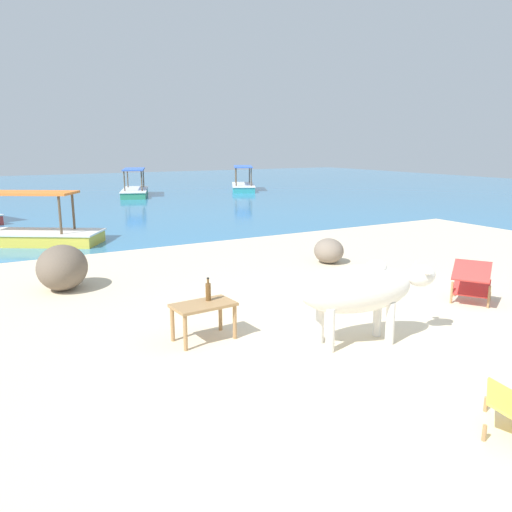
{
  "coord_description": "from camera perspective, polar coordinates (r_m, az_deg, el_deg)",
  "views": [
    {
      "loc": [
        -4.34,
        -4.38,
        2.43
      ],
      "look_at": [
        -0.12,
        3.0,
        0.55
      ],
      "focal_mm": 35.55,
      "sensor_mm": 36.0,
      "label": 1
    }
  ],
  "objects": [
    {
      "name": "boat_yellow",
      "position": [
        13.76,
        -24.48,
        2.39
      ],
      "size": [
        3.71,
        2.96,
        1.29
      ],
      "rotation": [
        0.0,
        0.0,
        2.57
      ],
      "color": "gold",
      "rests_on": "water_surface"
    },
    {
      "name": "deck_chair_near",
      "position": [
        8.3,
        23.09,
        -2.53
      ],
      "size": [
        0.93,
        0.86,
        0.68
      ],
      "rotation": [
        0.0,
        0.0,
        0.58
      ],
      "color": "#A37A4C",
      "rests_on": "sand_beach"
    },
    {
      "name": "boat_green",
      "position": [
        25.14,
        -13.47,
        7.23
      ],
      "size": [
        2.32,
        3.85,
        1.29
      ],
      "rotation": [
        0.0,
        0.0,
        1.23
      ],
      "color": "#338E66",
      "rests_on": "water_surface"
    },
    {
      "name": "shore_rock_medium",
      "position": [
        9.05,
        -20.96,
        -1.22
      ],
      "size": [
        1.1,
        1.22,
        0.76
      ],
      "primitive_type": "ellipsoid",
      "rotation": [
        0.0,
        0.0,
        1.23
      ],
      "color": "#6B5B4C",
      "rests_on": "sand_beach"
    },
    {
      "name": "cow",
      "position": [
        6.22,
        11.63,
        -3.73
      ],
      "size": [
        1.85,
        0.84,
        1.03
      ],
      "rotation": [
        0.0,
        0.0,
        6.06
      ],
      "color": "silver",
      "rests_on": "sand_beach"
    },
    {
      "name": "shore_rock_large",
      "position": [
        10.48,
        8.19,
        0.59
      ],
      "size": [
        0.7,
        0.74,
        0.51
      ],
      "primitive_type": "ellipsoid",
      "rotation": [
        0.0,
        0.0,
        1.4
      ],
      "color": "gray",
      "rests_on": "sand_beach"
    },
    {
      "name": "boat_teal",
      "position": [
        27.4,
        -1.46,
        7.97
      ],
      "size": [
        2.68,
        3.8,
        1.29
      ],
      "rotation": [
        0.0,
        0.0,
        1.11
      ],
      "color": "teal",
      "rests_on": "water_surface"
    },
    {
      "name": "bottle",
      "position": [
        6.37,
        -5.4,
        -3.98
      ],
      "size": [
        0.07,
        0.07,
        0.3
      ],
      "color": "brown",
      "rests_on": "low_bench_table"
    },
    {
      "name": "sand_beach",
      "position": [
        6.62,
        14.11,
        -9.27
      ],
      "size": [
        18.0,
        14.0,
        0.04
      ],
      "primitive_type": "cube",
      "color": "beige",
      "rests_on": "ground"
    },
    {
      "name": "low_bench_table",
      "position": [
        6.31,
        -5.93,
        -6.04
      ],
      "size": [
        0.79,
        0.49,
        0.47
      ],
      "rotation": [
        0.0,
        0.0,
        0.07
      ],
      "color": "#A37A4C",
      "rests_on": "sand_beach"
    },
    {
      "name": "water_surface",
      "position": [
        26.85,
        -20.47,
        6.48
      ],
      "size": [
        60.0,
        36.0,
        0.03
      ],
      "primitive_type": "cube",
      "color": "teal",
      "rests_on": "ground"
    }
  ]
}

